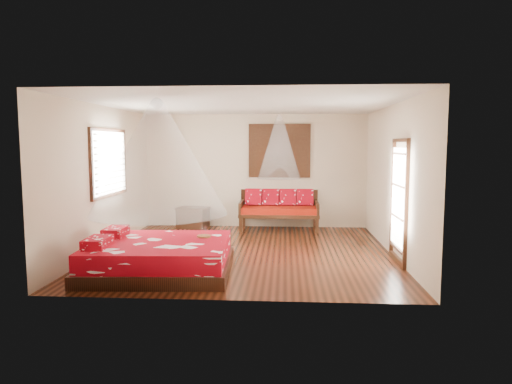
% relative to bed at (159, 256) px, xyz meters
% --- Properties ---
extents(room, '(5.54, 5.54, 2.84)m').
position_rel_bed_xyz_m(room, '(1.29, 1.46, 1.15)').
color(room, black).
rests_on(room, ground).
extents(bed, '(2.35, 2.15, 0.65)m').
position_rel_bed_xyz_m(bed, '(0.00, 0.00, 0.00)').
color(bed, black).
rests_on(bed, floor).
extents(daybed, '(1.90, 0.84, 0.97)m').
position_rel_bed_xyz_m(daybed, '(1.89, 3.85, 0.27)').
color(daybed, black).
rests_on(daybed, floor).
extents(storage_chest, '(0.83, 0.67, 0.51)m').
position_rel_bed_xyz_m(storage_chest, '(-0.24, 3.91, 0.01)').
color(storage_chest, black).
rests_on(storage_chest, floor).
extents(shutter_panel, '(1.52, 0.06, 1.32)m').
position_rel_bed_xyz_m(shutter_panel, '(1.89, 4.18, 1.65)').
color(shutter_panel, black).
rests_on(shutter_panel, wall_back).
extents(window_left, '(0.10, 1.74, 1.34)m').
position_rel_bed_xyz_m(window_left, '(-1.42, 1.66, 1.45)').
color(window_left, black).
rests_on(window_left, wall_left).
extents(glazed_door, '(0.08, 1.02, 2.16)m').
position_rel_bed_xyz_m(glazed_door, '(4.00, 0.86, 0.82)').
color(glazed_door, black).
rests_on(glazed_door, floor).
extents(wine_tray, '(0.23, 0.23, 0.19)m').
position_rel_bed_xyz_m(wine_tray, '(0.67, 0.40, 0.30)').
color(wine_tray, brown).
rests_on(wine_tray, bed).
extents(mosquito_net_main, '(2.19, 2.19, 1.80)m').
position_rel_bed_xyz_m(mosquito_net_main, '(0.02, 0.00, 1.60)').
color(mosquito_net_main, white).
rests_on(mosquito_net_main, ceiling).
extents(mosquito_net_daybed, '(1.02, 1.02, 1.50)m').
position_rel_bed_xyz_m(mosquito_net_daybed, '(1.89, 3.71, 1.75)').
color(mosquito_net_daybed, white).
rests_on(mosquito_net_daybed, ceiling).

